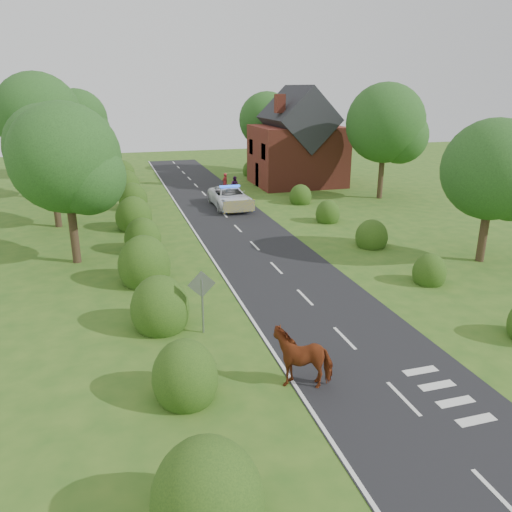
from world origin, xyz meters
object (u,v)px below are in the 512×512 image
object	(u,v)px
police_van	(230,197)
pedestrian_purple	(235,185)
cow	(303,359)
pedestrian_red	(225,182)
road_sign	(202,293)

from	to	relation	value
police_van	pedestrian_purple	world-z (taller)	police_van
cow	pedestrian_purple	world-z (taller)	cow
police_van	pedestrian_red	size ratio (longest dim) A/B	3.46
cow	pedestrian_purple	distance (m)	29.89
road_sign	pedestrian_purple	world-z (taller)	road_sign
road_sign	cow	size ratio (longest dim) A/B	1.15
road_sign	police_van	world-z (taller)	road_sign
road_sign	pedestrian_red	distance (m)	27.34
road_sign	pedestrian_purple	bearing A→B (deg)	73.19
police_van	cow	bearing A→B (deg)	-98.07
road_sign	pedestrian_red	world-z (taller)	road_sign
road_sign	pedestrian_purple	size ratio (longest dim) A/B	1.63
pedestrian_purple	pedestrian_red	bearing A→B (deg)	-22.52
pedestrian_red	pedestrian_purple	xyz separation A→B (m)	(0.61, -1.14, -0.06)
cow	pedestrian_red	world-z (taller)	pedestrian_red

